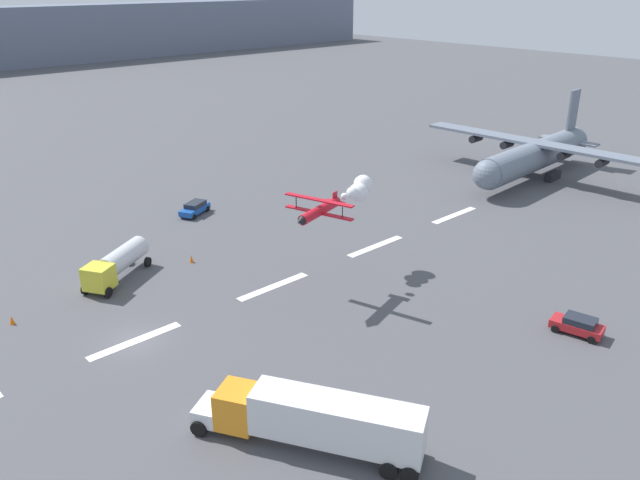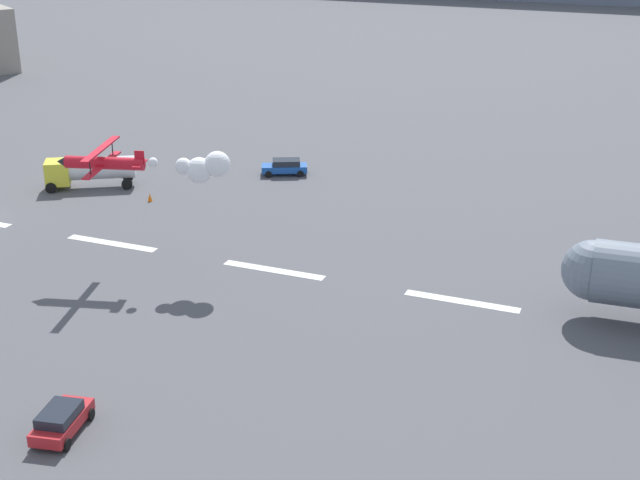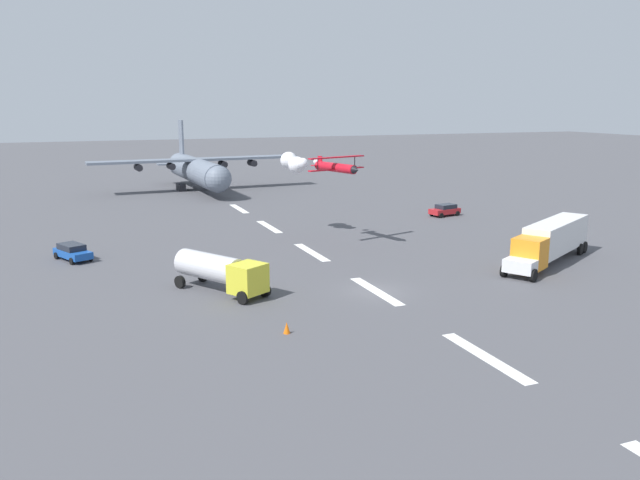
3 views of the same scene
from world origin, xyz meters
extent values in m
plane|color=#4C4C51|center=(0.00, 0.00, 0.00)|extent=(440.00, 440.00, 0.00)
cube|color=white|center=(0.00, 0.00, 0.01)|extent=(8.00, 0.90, 0.01)
cube|color=white|center=(14.22, 0.00, 0.01)|extent=(8.00, 0.90, 0.01)
cube|color=white|center=(28.44, 0.00, 0.01)|extent=(8.00, 0.90, 0.01)
cube|color=white|center=(42.66, 0.00, 0.01)|extent=(8.00, 0.90, 0.01)
cylinder|color=slate|center=(63.79, 1.68, 3.29)|extent=(26.08, 5.54, 4.18)
sphere|color=slate|center=(50.86, 0.99, 3.29)|extent=(3.97, 3.97, 3.97)
cube|color=slate|center=(63.79, 1.68, 5.17)|extent=(5.04, 34.96, 0.40)
cylinder|color=black|center=(62.89, 11.22, 4.27)|extent=(2.45, 1.23, 1.10)
cylinder|color=black|center=(63.16, 6.01, 4.27)|extent=(2.45, 1.23, 1.10)
cylinder|color=black|center=(63.62, -2.69, 4.27)|extent=(2.45, 1.23, 1.10)
cylinder|color=black|center=(63.90, -7.91, 4.27)|extent=(2.45, 1.23, 1.10)
cube|color=slate|center=(74.66, 2.26, 8.38)|extent=(2.81, 0.45, 6.00)
cube|color=slate|center=(74.66, 2.26, 3.59)|extent=(2.47, 9.09, 0.24)
cube|color=black|center=(64.93, -0.85, 0.60)|extent=(3.25, 1.17, 1.20)
cube|color=black|center=(64.65, 4.32, 0.60)|extent=(3.25, 1.17, 1.20)
cylinder|color=red|center=(16.89, -3.63, 7.97)|extent=(5.82, 2.45, 0.91)
cube|color=red|center=(16.69, -3.68, 7.82)|extent=(2.41, 6.73, 0.12)
cube|color=red|center=(16.69, -3.68, 9.01)|extent=(2.41, 6.73, 0.12)
cylinder|color=black|center=(17.34, -5.98, 8.42)|extent=(0.08, 0.08, 1.19)
cylinder|color=black|center=(16.04, -1.38, 8.42)|extent=(0.08, 0.08, 1.19)
cube|color=red|center=(19.40, -2.92, 8.42)|extent=(0.70, 0.29, 1.10)
cube|color=red|center=(19.40, -2.92, 8.02)|extent=(1.12, 2.09, 0.08)
cone|color=black|center=(13.76, -4.51, 7.97)|extent=(0.88, 0.94, 0.78)
sphere|color=white|center=(20.55, -2.99, 8.26)|extent=(0.70, 0.70, 0.70)
sphere|color=white|center=(22.49, -2.13, 7.95)|extent=(1.20, 1.20, 1.20)
sphere|color=white|center=(23.59, -1.83, 7.69)|extent=(1.87, 1.87, 1.87)
sphere|color=white|center=(24.79, -1.30, 8.14)|extent=(1.87, 1.87, 1.87)
cube|color=silver|center=(-1.18, -12.72, 1.10)|extent=(2.96, 2.63, 1.10)
cube|color=orange|center=(-0.19, -14.46, 1.85)|extent=(3.36, 3.32, 2.60)
cube|color=silver|center=(3.05, -20.13, 2.30)|extent=(7.47, 10.50, 2.80)
cylinder|color=black|center=(-2.37, -13.17, 0.55)|extent=(0.85, 1.13, 1.10)
cylinder|color=black|center=(3.72, -23.82, 0.55)|extent=(0.85, 1.13, 1.10)
cylinder|color=black|center=(4.32, -24.86, 0.55)|extent=(0.85, 1.13, 1.10)
cylinder|color=black|center=(-0.20, -11.93, 0.55)|extent=(0.85, 1.13, 1.10)
cylinder|color=black|center=(5.89, -22.58, 0.55)|extent=(0.85, 1.13, 1.10)
cylinder|color=black|center=(6.49, -23.62, 0.55)|extent=(0.85, 1.13, 1.10)
cube|color=yellow|center=(1.69, 9.83, 1.60)|extent=(3.12, 3.19, 2.20)
cylinder|color=silver|center=(5.20, 11.95, 1.85)|extent=(6.23, 4.89, 2.10)
cylinder|color=black|center=(1.79, 8.50, 0.50)|extent=(1.02, 0.79, 1.00)
cylinder|color=black|center=(7.71, 12.05, 0.50)|extent=(1.02, 0.79, 1.00)
cylinder|color=black|center=(0.56, 10.55, 0.50)|extent=(1.02, 0.79, 1.00)
cylinder|color=black|center=(6.47, 14.11, 0.50)|extent=(1.02, 0.79, 1.00)
cube|color=#B21E23|center=(27.22, -23.44, 0.65)|extent=(2.54, 4.33, 0.65)
cube|color=#1E232D|center=(27.26, -23.63, 1.25)|extent=(2.09, 2.71, 0.55)
cylinder|color=black|center=(26.07, -22.21, 0.32)|extent=(0.34, 0.67, 0.64)
cylinder|color=black|center=(26.61, -25.00, 0.32)|extent=(0.34, 0.67, 0.64)
cylinder|color=black|center=(27.83, -21.87, 0.32)|extent=(0.34, 0.67, 0.64)
cylinder|color=black|center=(28.37, -24.66, 0.32)|extent=(0.34, 0.67, 0.64)
cube|color=#194CA5|center=(19.43, 21.87, 0.65)|extent=(4.78, 3.52, 0.65)
cube|color=#1E232D|center=(19.61, 21.95, 1.25)|extent=(3.12, 2.63, 0.55)
cylinder|color=black|center=(18.41, 20.39, 0.32)|extent=(0.67, 0.47, 0.64)
cylinder|color=black|center=(21.22, 21.72, 0.32)|extent=(0.67, 0.47, 0.64)
cylinder|color=black|center=(17.64, 22.02, 0.32)|extent=(0.67, 0.47, 0.64)
cylinder|color=black|center=(20.45, 23.34, 0.32)|extent=(0.67, 0.47, 0.64)
cone|color=orange|center=(-6.32, 9.48, 0.38)|extent=(0.44, 0.44, 0.75)
cone|color=orange|center=(11.51, 9.97, 0.38)|extent=(0.44, 0.44, 0.75)
camera|label=1|loc=(-18.58, -42.13, 27.09)|focal=35.40mm
camera|label=2|loc=(54.76, -55.46, 26.67)|focal=50.64mm
camera|label=3|loc=(-42.97, 21.66, 14.39)|focal=35.86mm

